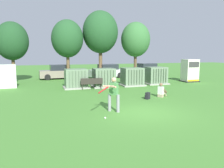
# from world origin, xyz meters

# --- Properties ---
(ground_plane) EXTENTS (96.00, 96.00, 0.00)m
(ground_plane) POSITION_xyz_m (0.00, 0.00, 0.00)
(ground_plane) COLOR #478433
(transformer_west) EXTENTS (2.10, 1.70, 1.62)m
(transformer_west) POSITION_xyz_m (-1.98, 8.86, 0.79)
(transformer_west) COLOR #9E9B93
(transformer_west) RESTS_ON ground
(transformer_mid_west) EXTENTS (2.10, 1.70, 1.62)m
(transformer_mid_west) POSITION_xyz_m (0.44, 8.76, 0.79)
(transformer_mid_west) COLOR #9E9B93
(transformer_mid_west) RESTS_ON ground
(transformer_mid_east) EXTENTS (2.10, 1.70, 1.62)m
(transformer_mid_east) POSITION_xyz_m (3.10, 8.74, 0.79)
(transformer_mid_east) COLOR #9E9B93
(transformer_mid_east) RESTS_ON ground
(transformer_east) EXTENTS (2.10, 1.70, 1.62)m
(transformer_east) POSITION_xyz_m (5.68, 9.03, 0.79)
(transformer_east) COLOR #9E9B93
(transformer_east) RESTS_ON ground
(generator_enclosure) EXTENTS (1.60, 1.40, 2.30)m
(generator_enclosure) POSITION_xyz_m (9.86, 9.49, 1.14)
(generator_enclosure) COLOR #262626
(generator_enclosure) RESTS_ON ground
(park_bench) EXTENTS (1.82, 0.52, 0.92)m
(park_bench) POSITION_xyz_m (-0.86, 7.92, 0.54)
(park_bench) COLOR #2D2823
(park_bench) RESTS_ON ground
(batter) EXTENTS (1.33, 1.31, 1.74)m
(batter) POSITION_xyz_m (-1.46, 0.61, 0.98)
(batter) COLOR gray
(batter) RESTS_ON ground
(sports_ball) EXTENTS (0.09, 0.09, 0.09)m
(sports_ball) POSITION_xyz_m (-2.19, -0.42, 0.04)
(sports_ball) COLOR white
(sports_ball) RESTS_ON ground
(seated_spectator) EXTENTS (0.78, 0.68, 0.96)m
(seated_spectator) POSITION_xyz_m (2.87, 3.26, 0.38)
(seated_spectator) COLOR tan
(seated_spectator) RESTS_ON ground
(backpack) EXTENTS (0.38, 0.36, 0.44)m
(backpack) POSITION_xyz_m (1.63, 2.89, 0.21)
(backpack) COLOR black
(backpack) RESTS_ON ground
(tree_left) EXTENTS (3.10, 3.10, 5.93)m
(tree_left) POSITION_xyz_m (-7.23, 13.97, 4.07)
(tree_left) COLOR brown
(tree_left) RESTS_ON ground
(tree_center_left) EXTENTS (3.39, 3.39, 6.48)m
(tree_center_left) POSITION_xyz_m (-1.84, 14.85, 4.44)
(tree_center_left) COLOR brown
(tree_center_left) RESTS_ON ground
(tree_center_right) EXTENTS (4.02, 4.02, 7.69)m
(tree_center_right) POSITION_xyz_m (1.95, 15.33, 5.28)
(tree_center_right) COLOR brown
(tree_center_right) RESTS_ON ground
(tree_right) EXTENTS (3.44, 3.44, 6.57)m
(tree_right) POSITION_xyz_m (6.17, 14.95, 4.51)
(tree_right) COLOR brown
(tree_right) RESTS_ON ground
(parked_car_leftmost) EXTENTS (4.28, 2.08, 1.62)m
(parked_car_leftmost) POSITION_xyz_m (-2.72, 16.38, 0.75)
(parked_car_leftmost) COLOR gray
(parked_car_leftmost) RESTS_ON ground
(parked_car_left_of_center) EXTENTS (4.40, 2.37, 1.62)m
(parked_car_left_of_center) POSITION_xyz_m (2.88, 15.76, 0.75)
(parked_car_left_of_center) COLOR silver
(parked_car_left_of_center) RESTS_ON ground
(parked_car_right_of_center) EXTENTS (4.34, 2.20, 1.62)m
(parked_car_right_of_center) POSITION_xyz_m (8.32, 16.22, 0.75)
(parked_car_right_of_center) COLOR silver
(parked_car_right_of_center) RESTS_ON ground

